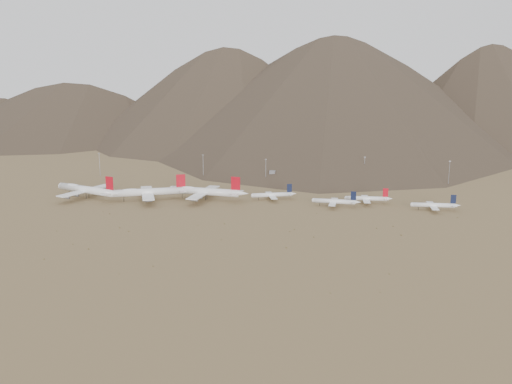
# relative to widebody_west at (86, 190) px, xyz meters

# --- Properties ---
(ground) EXTENTS (3000.00, 3000.00, 0.00)m
(ground) POSITION_rel_widebody_west_xyz_m (130.50, -21.02, -7.95)
(ground) COLOR olive
(ground) RESTS_ON ground
(mountain_ridge) EXTENTS (4400.00, 1000.00, 300.00)m
(mountain_ridge) POSITION_rel_widebody_west_xyz_m (130.50, 878.98, 142.05)
(mountain_ridge) COLOR brown
(mountain_ridge) RESTS_ON ground
(widebody_west) EXTENTS (73.58, 58.94, 23.06)m
(widebody_west) POSITION_rel_widebody_west_xyz_m (0.00, 0.00, 0.00)
(widebody_west) COLOR white
(widebody_west) RESTS_ON ground
(widebody_centre) EXTENTS (72.29, 57.92, 22.67)m
(widebody_centre) POSITION_rel_widebody_west_xyz_m (60.04, 0.38, -0.13)
(widebody_centre) COLOR white
(widebody_centre) RESTS_ON ground
(widebody_east) EXTENTS (76.79, 59.65, 22.88)m
(widebody_east) POSITION_rel_widebody_west_xyz_m (110.07, 9.56, -0.06)
(widebody_east) COLOR white
(widebody_east) RESTS_ON ground
(narrowbody_a) EXTENTS (41.01, 30.54, 14.04)m
(narrowbody_a) POSITION_rel_widebody_west_xyz_m (171.07, 19.85, -3.39)
(narrowbody_a) COLOR white
(narrowbody_a) RESTS_ON ground
(narrowbody_b) EXTENTS (42.86, 30.82, 14.14)m
(narrowbody_b) POSITION_rel_widebody_west_xyz_m (227.77, 2.13, -3.36)
(narrowbody_b) COLOR white
(narrowbody_b) RESTS_ON ground
(narrowbody_c) EXTENTS (42.62, 30.60, 14.06)m
(narrowbody_c) POSITION_rel_widebody_west_xyz_m (255.98, 17.77, -3.39)
(narrowbody_c) COLOR white
(narrowbody_c) RESTS_ON ground
(narrowbody_d) EXTENTS (41.90, 30.04, 13.82)m
(narrowbody_d) POSITION_rel_widebody_west_xyz_m (310.99, 1.50, -3.46)
(narrowbody_d) COLOR white
(narrowbody_d) RESTS_ON ground
(control_tower) EXTENTS (8.00, 8.00, 12.00)m
(control_tower) POSITION_rel_widebody_west_xyz_m (160.50, 98.98, -2.63)
(control_tower) COLOR gray
(control_tower) RESTS_ON ground
(mast_far_west) EXTENTS (2.00, 0.60, 25.70)m
(mast_far_west) POSITION_rel_widebody_west_xyz_m (-32.60, 104.09, 6.26)
(mast_far_west) COLOR gray
(mast_far_west) RESTS_ON ground
(mast_west) EXTENTS (2.00, 0.60, 25.70)m
(mast_west) POSITION_rel_widebody_west_xyz_m (83.46, 109.88, 6.26)
(mast_west) COLOR gray
(mast_west) RESTS_ON ground
(mast_centre) EXTENTS (2.00, 0.60, 25.70)m
(mast_centre) POSITION_rel_widebody_west_xyz_m (154.57, 91.07, 6.26)
(mast_centre) COLOR gray
(mast_centre) RESTS_ON ground
(mast_east) EXTENTS (2.00, 0.60, 25.70)m
(mast_east) POSITION_rel_widebody_west_xyz_m (255.95, 121.40, 6.26)
(mast_east) COLOR gray
(mast_east) RESTS_ON ground
(mast_far_east) EXTENTS (2.00, 0.60, 25.70)m
(mast_far_east) POSITION_rel_widebody_west_xyz_m (340.19, 108.51, 6.26)
(mast_far_east) COLOR gray
(mast_far_east) RESTS_ON ground
(desert_scrub) EXTENTS (439.55, 181.08, 0.88)m
(desert_scrub) POSITION_rel_widebody_west_xyz_m (149.24, -100.17, -7.63)
(desert_scrub) COLOR brown
(desert_scrub) RESTS_ON ground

